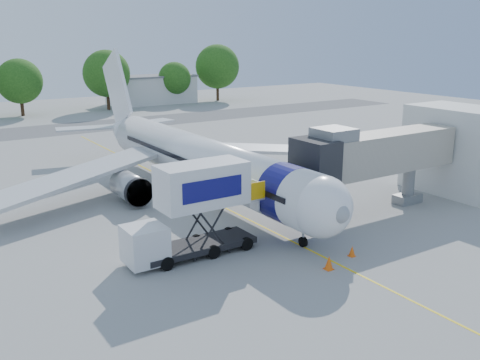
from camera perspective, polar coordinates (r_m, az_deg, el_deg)
ground at (r=40.60m, az=-1.87°, el=-2.86°), size 160.00×160.00×0.00m
guidance_line at (r=40.60m, az=-1.87°, el=-2.86°), size 0.15×70.00×0.01m
taxiway_strip at (r=78.66m, az=-18.07°, el=5.22°), size 120.00×10.00×0.01m
aircraft at (r=43.27m, az=-4.75°, el=2.28°), size 34.17×37.73×11.35m
jet_bridge at (r=39.09m, az=13.62°, el=2.60°), size 13.90×3.20×6.60m
terminal_stub at (r=47.35m, az=22.36°, el=2.98°), size 5.00×8.00×7.00m
catering_hiloader at (r=31.01m, az=-5.08°, el=-3.31°), size 8.50×2.44×5.50m
safety_cone_a at (r=32.31m, az=11.86°, el=-7.45°), size 0.41×0.41×0.65m
safety_cone_b at (r=30.33m, az=9.47°, el=-8.73°), size 0.50×0.50×0.79m
outbuilding_right at (r=104.37m, az=-9.41°, el=9.51°), size 16.40×7.40×5.30m
tree_d at (r=93.50m, az=-22.46°, el=9.71°), size 7.14×7.14×9.11m
tree_e at (r=96.66m, az=-14.05°, el=10.96°), size 8.07×8.07×10.28m
tree_f at (r=103.57m, az=-6.99°, el=10.71°), size 6.14×6.14×7.82m
tree_g at (r=107.63m, az=-2.43°, el=11.99°), size 8.61×8.61×10.98m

